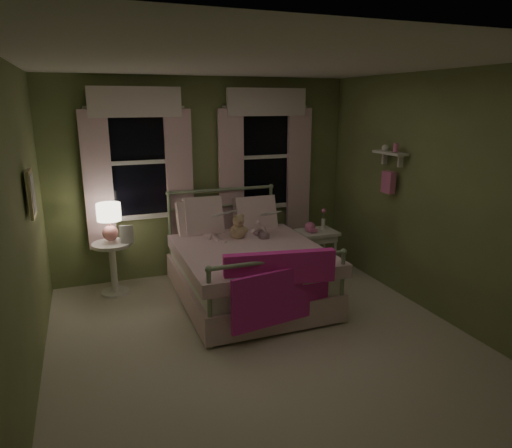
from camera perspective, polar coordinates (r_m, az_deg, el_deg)
name	(u,v)px	position (r m, az deg, el deg)	size (l,w,h in m)	color
room_shell	(262,212)	(4.18, 0.78, 1.49)	(4.20, 4.20, 4.20)	beige
bed	(245,268)	(5.43, -1.32, -5.52)	(1.58, 2.04, 1.18)	white
pink_throw	(281,280)	(4.46, 3.11, -6.95)	(1.10, 0.32, 0.71)	#F12FAA
child_left	(212,218)	(5.59, -5.49, 0.71)	(0.25, 0.16, 0.67)	#F7D1DD
child_right	(255,215)	(5.75, -0.11, 1.18)	(0.32, 0.25, 0.67)	#F7D1DD
book_left	(218,219)	(5.34, -4.79, 0.68)	(0.20, 0.27, 0.03)	beige
book_right	(262,218)	(5.52, 0.80, 0.77)	(0.20, 0.27, 0.02)	beige
teddy_bear	(238,228)	(5.55, -2.24, -0.55)	(0.24, 0.20, 0.32)	tan
nightstand_left	(113,261)	(5.79, -17.46, -4.43)	(0.46, 0.46, 0.65)	white
table_lamp	(109,218)	(5.65, -17.88, 0.71)	(0.28, 0.28, 0.46)	pink
book_nightstand	(120,243)	(5.65, -16.58, -2.30)	(0.16, 0.22, 0.02)	beige
nightstand_right	(316,238)	(6.04, 7.57, -1.77)	(0.50, 0.40, 0.64)	white
pink_toy	(310,227)	(5.95, 6.79, -0.42)	(0.14, 0.19, 0.14)	pink
bud_vase	(323,219)	(6.07, 8.42, 0.64)	(0.06, 0.06, 0.28)	white
window_left	(138,157)	(5.89, -14.48, 8.13)	(1.34, 0.13, 1.96)	black
window_right	(266,152)	(6.30, 1.22, 9.02)	(1.34, 0.13, 1.96)	black
wall_shelf	(389,168)	(5.67, 16.32, 6.76)	(0.15, 0.50, 0.60)	white
framed_picture	(31,193)	(4.47, -26.26, 3.44)	(0.03, 0.32, 0.42)	beige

